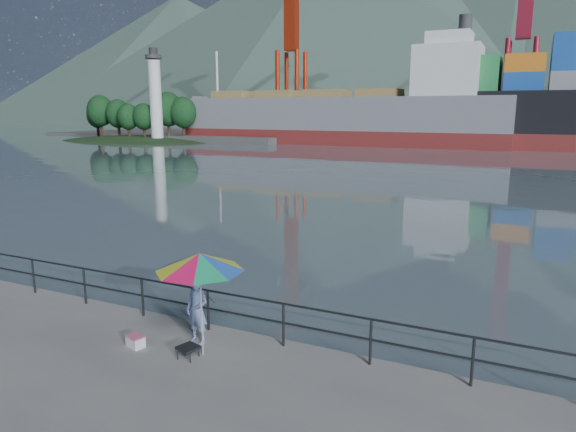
{
  "coord_description": "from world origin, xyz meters",
  "views": [
    {
      "loc": [
        7.65,
        -7.92,
        5.21
      ],
      "look_at": [
        1.08,
        6.0,
        2.0
      ],
      "focal_mm": 32.0,
      "sensor_mm": 36.0,
      "label": 1
    }
  ],
  "objects_px": {
    "beach_umbrella": "(200,262)",
    "cooler_bag": "(136,342)",
    "fisherman": "(197,310)",
    "bulk_carrier": "(348,116)"
  },
  "relations": [
    {
      "from": "fisherman",
      "to": "cooler_bag",
      "type": "distance_m",
      "value": 1.53
    },
    {
      "from": "beach_umbrella",
      "to": "bulk_carrier",
      "type": "xyz_separation_m",
      "value": [
        -20.52,
        69.79,
        2.02
      ]
    },
    {
      "from": "cooler_bag",
      "to": "fisherman",
      "type": "bearing_deg",
      "value": 51.65
    },
    {
      "from": "fisherman",
      "to": "bulk_carrier",
      "type": "relative_size",
      "value": 0.03
    },
    {
      "from": "cooler_bag",
      "to": "bulk_carrier",
      "type": "xyz_separation_m",
      "value": [
        -18.94,
        70.11,
        3.99
      ]
    },
    {
      "from": "bulk_carrier",
      "to": "cooler_bag",
      "type": "bearing_deg",
      "value": -74.89
    },
    {
      "from": "beach_umbrella",
      "to": "cooler_bag",
      "type": "distance_m",
      "value": 2.55
    },
    {
      "from": "cooler_bag",
      "to": "bulk_carrier",
      "type": "height_order",
      "value": "bulk_carrier"
    },
    {
      "from": "fisherman",
      "to": "bulk_carrier",
      "type": "distance_m",
      "value": 72.24
    },
    {
      "from": "beach_umbrella",
      "to": "fisherman",
      "type": "bearing_deg",
      "value": 133.66
    }
  ]
}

